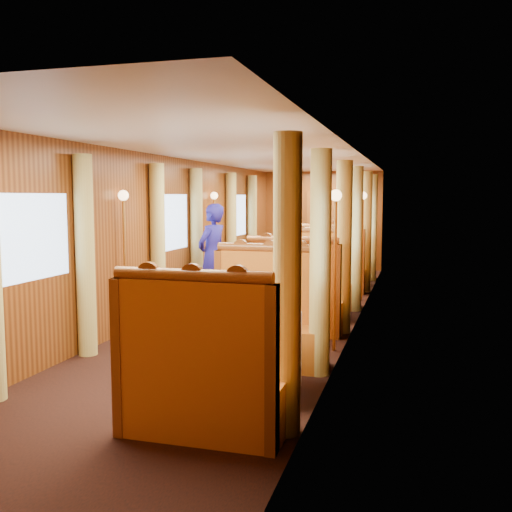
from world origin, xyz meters
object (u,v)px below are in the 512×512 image
at_px(fruit_plate, 272,318).
at_px(rose_vase_far, 337,241).
at_px(banquette_near_aft, 267,326).
at_px(passenger, 316,265).
at_px(teapot_left, 218,308).
at_px(banquette_far_aft, 344,260).
at_px(teapot_right, 236,311).
at_px(rose_vase_mid, 308,258).
at_px(banquette_mid_aft, 319,281).
at_px(banquette_far_fwd, 331,271).
at_px(steward, 212,256).
at_px(tea_tray, 230,316).
at_px(table_far, 338,267).
at_px(teapot_back, 233,308).
at_px(banquette_near_fwd, 201,383).
at_px(banquette_mid_fwd, 294,303).
at_px(table_near, 240,355).
at_px(table_mid, 308,294).

relative_size(fruit_plate, rose_vase_far, 0.60).
xyz_separation_m(banquette_near_aft, passenger, (-0.00, 3.24, 0.32)).
bearing_deg(teapot_left, banquette_far_aft, 109.30).
height_order(teapot_right, passenger, passenger).
xyz_separation_m(banquette_far_aft, rose_vase_mid, (-0.01, -4.51, 0.50)).
bearing_deg(banquette_mid_aft, rose_vase_far, 90.54).
bearing_deg(banquette_near_aft, rose_vase_far, 90.22).
bearing_deg(banquette_far_fwd, banquette_far_aft, 90.00).
height_order(banquette_mid_aft, steward, steward).
distance_m(banquette_mid_aft, tea_tray, 4.60).
relative_size(banquette_mid_aft, banquette_far_aft, 1.00).
bearing_deg(table_far, fruit_plate, -87.27).
relative_size(teapot_back, rose_vase_far, 0.40).
height_order(table_far, steward, steward).
relative_size(tea_tray, rose_vase_mid, 0.94).
xyz_separation_m(banquette_near_fwd, banquette_mid_fwd, (0.00, 3.50, 0.00)).
bearing_deg(passenger, banquette_mid_fwd, -90.00).
height_order(banquette_mid_fwd, banquette_mid_aft, same).
xyz_separation_m(banquette_near_fwd, banquette_far_fwd, (0.00, 7.00, 0.00)).
bearing_deg(banquette_mid_fwd, banquette_near_fwd, -90.00).
xyz_separation_m(fruit_plate, passenger, (-0.34, 4.35, -0.03)).
bearing_deg(teapot_back, table_far, 113.55).
bearing_deg(teapot_right, rose_vase_mid, 68.03).
relative_size(banquette_mid_aft, banquette_far_fwd, 1.00).
relative_size(table_far, passenger, 1.38).
xyz_separation_m(table_near, banquette_near_fwd, (0.00, -1.01, 0.05)).
relative_size(steward, passenger, 2.30).
distance_m(banquette_near_aft, fruit_plate, 1.22).
bearing_deg(banquette_mid_aft, tea_tray, -90.88).
bearing_deg(banquette_near_fwd, teapot_right, 90.77).
bearing_deg(teapot_back, banquette_mid_fwd, 112.21).
relative_size(table_mid, rose_vase_far, 2.92).
height_order(banquette_near_fwd, table_mid, banquette_near_fwd).
bearing_deg(banquette_near_fwd, steward, 109.08).
bearing_deg(teapot_left, steward, 131.49).
distance_m(banquette_far_fwd, banquette_far_aft, 2.03).
distance_m(banquette_near_fwd, rose_vase_far, 8.00).
height_order(banquette_near_fwd, table_far, banquette_near_fwd).
xyz_separation_m(banquette_near_fwd, rose_vase_far, (-0.02, 7.98, 0.50)).
distance_m(teapot_back, passenger, 4.19).
relative_size(banquette_mid_fwd, teapot_left, 7.30).
relative_size(table_mid, banquette_far_aft, 0.78).
xyz_separation_m(banquette_mid_aft, banquette_far_aft, (0.00, 3.50, 0.00)).
bearing_deg(rose_vase_far, tea_tray, -90.38).
relative_size(banquette_near_aft, teapot_back, 9.38).
relative_size(banquette_near_fwd, tea_tray, 3.94).
xyz_separation_m(tea_tray, fruit_plate, (0.41, -0.03, 0.01)).
xyz_separation_m(banquette_near_aft, banquette_mid_aft, (0.00, 3.50, 0.00)).
height_order(banquette_mid_aft, teapot_back, banquette_mid_aft).
height_order(banquette_near_fwd, banquette_mid_aft, same).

